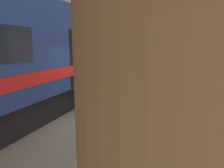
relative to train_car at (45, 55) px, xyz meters
name	(u,v)px	position (x,y,z in m)	size (l,w,h in m)	color
ground_plane	(124,115)	(-3.28, 0.00, -2.06)	(60.00, 60.00, 0.00)	gray
platform_canopy	(187,16)	(-5.15, 0.00, 1.20)	(3.20, 19.14, 3.56)	brown
train_car	(45,55)	(0.00, 0.00, 0.00)	(3.03, 19.02, 4.00)	navy
luggage_cart	(131,108)	(-3.54, -0.01, -1.79)	(1.36, 1.74, 0.32)	brown
suitcase_tan_vintage	(123,103)	(-3.23, -0.01, -1.63)	(0.46, 0.45, 0.23)	tan
suitcase_teal_softside	(143,101)	(-3.84, -0.49, -1.62)	(0.43, 0.61, 0.24)	#1E666B
suitcase_red_plastic	(137,109)	(-3.84, 0.47, -1.64)	(0.40, 0.52, 0.20)	#AD231E
suitcase_burgundy_valise	(127,99)	(-3.23, -0.49, -1.61)	(0.51, 0.56, 0.27)	maroon
suitcase_olive_duffel	(118,107)	(-3.23, 0.47, -1.63)	(0.39, 0.62, 0.23)	brown
suitcase_gray_aluminum	(140,104)	(-3.84, -0.01, -1.60)	(0.50, 0.50, 0.28)	#9EA0A5
porter_in_overalls	(111,88)	(-2.75, -0.13, -1.14)	(0.72, 0.53, 1.70)	navy
porter_by_door	(88,85)	(-1.79, -0.20, -1.14)	(0.73, 0.58, 1.70)	#332D28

